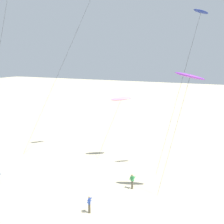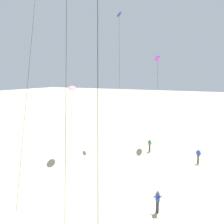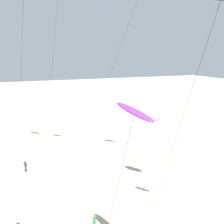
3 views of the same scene
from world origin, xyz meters
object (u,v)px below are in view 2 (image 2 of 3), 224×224
object	(u,v)px
kite_flyer_nearest	(150,145)
kite_flyer_middle	(157,201)
kite_navy	(119,18)
kite_pink	(72,88)
kite_purple	(157,59)
kite_flyer_furthest	(198,156)

from	to	relation	value
kite_flyer_nearest	kite_flyer_middle	distance (m)	14.87
kite_navy	kite_flyer_nearest	xyz separation A→B (m)	(-4.92, -6.93, -17.48)
kite_pink	kite_flyer_nearest	xyz separation A→B (m)	(5.14, -8.39, -7.43)
kite_purple	kite_flyer_middle	bearing A→B (deg)	-161.41
kite_pink	kite_flyer_furthest	size ratio (longest dim) A/B	5.21
kite_navy	kite_flyer_furthest	xyz separation A→B (m)	(-6.55, -13.28, -17.48)
kite_navy	kite_purple	bearing A→B (deg)	-85.97
kite_flyer_middle	kite_pink	bearing A→B (deg)	57.91
kite_purple	kite_flyer_furthest	world-z (taller)	kite_purple
kite_navy	kite_flyer_middle	size ratio (longest dim) A/B	11.51
kite_navy	kite_purple	xyz separation A→B (m)	(0.42, -5.95, -6.24)
kite_purple	kite_flyer_furthest	distance (m)	15.12
kite_navy	kite_flyer_nearest	distance (m)	19.44
kite_navy	kite_flyer_middle	distance (m)	28.48
kite_pink	kite_flyer_nearest	world-z (taller)	kite_pink
kite_purple	kite_flyer_furthest	size ratio (longest dim) A/B	7.61
kite_navy	kite_flyer_furthest	bearing A→B (deg)	-116.27
kite_flyer_nearest	kite_flyer_middle	size ratio (longest dim) A/B	1.00
kite_flyer_nearest	kite_flyer_furthest	size ratio (longest dim) A/B	1.00
kite_navy	kite_pink	xyz separation A→B (m)	(-10.07, 1.46, -10.05)
kite_flyer_nearest	kite_flyer_middle	xyz separation A→B (m)	(-13.83, -5.47, 0.00)
kite_flyer_middle	kite_flyer_furthest	bearing A→B (deg)	-4.12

